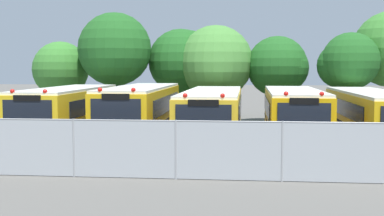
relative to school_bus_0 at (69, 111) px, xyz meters
name	(u,v)px	position (x,y,z in m)	size (l,w,h in m)	color
ground_plane	(214,142)	(7.10, 0.03, -1.41)	(160.00, 160.00, 0.00)	#595651
school_bus_0	(69,111)	(0.00, 0.00, 0.00)	(2.61, 9.99, 2.67)	yellow
school_bus_1	(142,111)	(3.59, 0.13, 0.04)	(2.54, 10.43, 2.75)	yellow
school_bus_2	(213,113)	(7.05, 0.19, -0.05)	(2.64, 11.31, 2.57)	yellow
school_bus_3	(293,114)	(10.78, -0.19, -0.02)	(2.56, 9.87, 2.64)	#EAA80C
school_bus_4	(371,115)	(14.34, 0.09, -0.05)	(2.51, 11.23, 2.57)	yellow
tree_0	(60,69)	(-3.70, 8.78, 2.02)	(3.71, 3.71, 5.26)	#4C3823
tree_1	(112,49)	(0.14, 7.73, 3.27)	(4.78, 4.64, 7.00)	#4C3823
tree_2	(183,59)	(4.51, 9.32, 2.65)	(4.28, 4.28, 6.06)	#4C3823
tree_3	(214,62)	(6.59, 8.56, 2.49)	(4.71, 4.71, 6.22)	#4C3823
tree_4	(280,67)	(10.72, 8.38, 2.15)	(3.86, 3.81, 5.51)	#4C3823
tree_5	(347,63)	(14.57, 7.10, 2.39)	(3.61, 3.40, 5.61)	#4C3823
chainlink_fence	(176,149)	(6.39, -8.24, -0.43)	(19.88, 0.07, 1.88)	#9EA0A3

